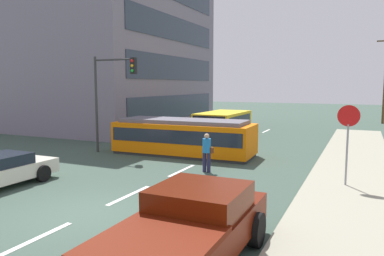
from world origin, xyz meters
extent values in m
plane|color=#384D41|center=(0.00, 10.00, 0.00)|extent=(120.00, 120.00, 0.00)
cube|color=gray|center=(6.80, 6.00, 0.07)|extent=(3.20, 36.00, 0.14)
cube|color=silver|center=(0.00, -2.00, 0.01)|extent=(0.16, 2.40, 0.01)
cube|color=silver|center=(0.00, 2.00, 0.01)|extent=(0.16, 2.40, 0.01)
cube|color=silver|center=(0.00, 6.00, 0.01)|extent=(0.16, 2.40, 0.01)
cube|color=silver|center=(0.00, 15.38, 0.01)|extent=(0.16, 2.40, 0.01)
cube|color=silver|center=(0.00, 21.38, 0.01)|extent=(0.16, 2.40, 0.01)
cube|color=slate|center=(-14.91, 19.53, 6.40)|extent=(15.21, 16.91, 12.80)
cube|color=#2D3847|center=(-7.27, 19.53, 1.92)|extent=(0.06, 14.38, 1.92)
cube|color=#2D3847|center=(-7.27, 19.53, 5.12)|extent=(0.06, 14.38, 1.92)
cube|color=#2D3847|center=(-7.27, 19.53, 8.32)|extent=(0.06, 14.38, 1.92)
cube|color=orange|center=(-1.59, 9.38, 0.93)|extent=(7.58, 2.75, 1.57)
cube|color=#2D2D2D|center=(-1.59, 9.38, 0.07)|extent=(7.43, 2.62, 0.15)
cube|color=#5B5862|center=(-1.59, 9.38, 1.82)|extent=(6.82, 2.35, 0.20)
cube|color=#1E232D|center=(-1.59, 9.38, 1.12)|extent=(7.28, 2.78, 0.69)
cube|color=gold|center=(-1.75, 15.98, 1.08)|extent=(2.59, 5.16, 1.55)
cube|color=black|center=(-1.80, 13.48, 1.31)|extent=(2.25, 0.16, 0.93)
cube|color=black|center=(-1.75, 15.98, 1.35)|extent=(2.62, 4.39, 0.62)
cylinder|color=black|center=(-1.78, 14.35, 0.45)|extent=(2.57, 0.94, 0.90)
cylinder|color=black|center=(-1.73, 17.62, 0.45)|extent=(2.57, 0.94, 0.90)
cylinder|color=#242242|center=(0.97, 6.23, 0.42)|extent=(0.16, 0.16, 0.85)
cylinder|color=#242242|center=(1.17, 6.23, 0.42)|extent=(0.16, 0.16, 0.85)
cylinder|color=#2072B9|center=(1.07, 6.23, 1.15)|extent=(0.36, 0.36, 0.60)
sphere|color=tan|center=(1.07, 6.23, 1.56)|extent=(0.22, 0.22, 0.22)
cube|color=#5F2A13|center=(1.29, 6.28, 0.95)|extent=(0.11, 0.21, 0.24)
cube|color=#5A1505|center=(3.94, -1.56, 0.68)|extent=(2.01, 5.00, 0.65)
cube|color=#541505|center=(3.94, -1.01, 1.27)|extent=(1.90, 1.90, 0.55)
cube|color=#5A1505|center=(3.95, -2.93, 1.06)|extent=(2.00, 2.25, 0.12)
cylinder|color=black|center=(2.94, -0.06, 0.40)|extent=(0.28, 0.80, 0.80)
cylinder|color=black|center=(4.94, -0.05, 0.40)|extent=(0.28, 0.80, 0.80)
cylinder|color=black|center=(-5.77, 2.10, 0.32)|extent=(0.22, 0.64, 0.64)
cylinder|color=black|center=(-4.07, 2.11, 0.32)|extent=(0.22, 0.64, 0.64)
cylinder|color=gray|center=(6.61, 5.99, 1.24)|extent=(0.07, 0.07, 2.20)
cylinder|color=red|center=(6.61, 5.99, 2.64)|extent=(0.76, 0.04, 0.76)
cylinder|color=#333333|center=(-6.33, 8.12, 2.63)|extent=(0.14, 0.14, 5.26)
cylinder|color=#333333|center=(-5.08, 8.12, 5.06)|extent=(2.49, 0.10, 0.10)
cube|color=black|center=(-3.84, 8.12, 4.71)|extent=(0.28, 0.24, 0.84)
sphere|color=red|center=(-3.84, 7.99, 4.96)|extent=(0.16, 0.16, 0.16)
sphere|color=gold|center=(-3.84, 7.99, 4.71)|extent=(0.16, 0.16, 0.16)
sphere|color=green|center=(-3.84, 7.99, 4.46)|extent=(0.16, 0.16, 0.16)
camera|label=1|loc=(7.05, -8.10, 3.72)|focal=34.46mm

